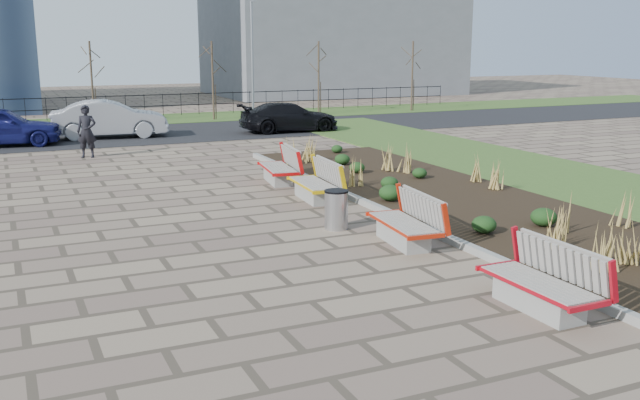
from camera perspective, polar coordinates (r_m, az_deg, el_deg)
name	(u,v)px	position (r m, az deg, el deg)	size (l,w,h in m)	color
ground	(311,302)	(11.35, -0.69, -8.14)	(120.00, 120.00, 0.00)	#7C6A55
planting_bed	(457,200)	(18.51, 10.93, -0.03)	(4.50, 18.00, 0.10)	black
planting_curb	(377,208)	(17.29, 4.59, -0.64)	(0.16, 18.00, 0.15)	gray
grass_verge_near	(598,186)	(21.57, 21.32, 1.03)	(5.00, 38.00, 0.04)	#33511E
grass_verge_far	(91,122)	(38.18, -17.84, 5.96)	(80.00, 5.00, 0.04)	#33511E
road	(108,136)	(32.26, -16.57, 4.92)	(80.00, 7.00, 0.02)	black
bench_a	(539,279)	(11.33, 17.13, -6.07)	(0.90, 2.10, 1.00)	#B70C19
bench_b	(403,220)	(14.43, 6.67, -1.61)	(0.90, 2.10, 1.00)	red
bench_c	(313,181)	(18.34, -0.54, 1.52)	(0.90, 2.10, 1.00)	#ECB80C
bench_d	(278,166)	(20.68, -3.41, 2.76)	(0.90, 2.10, 1.00)	red
litter_bin	(336,210)	(15.53, 1.31, -0.81)	(0.51, 0.51, 0.84)	#B2B2B7
pedestrian	(87,131)	(26.46, -18.17, 5.24)	(0.67, 0.44, 1.85)	black
car_silver	(109,119)	(31.64, -16.50, 6.23)	(1.67, 4.78, 1.57)	gray
car_black	(289,117)	(32.47, -2.48, 6.65)	(1.83, 4.50, 1.31)	black
tree_c	(92,83)	(36.53, -17.77, 8.88)	(1.40, 1.40, 4.00)	#4C3D2D
tree_d	(213,81)	(37.70, -8.58, 9.43)	(1.40, 1.40, 4.00)	#4C3D2D
tree_e	(319,78)	(39.75, -0.11, 9.72)	(1.40, 1.40, 4.00)	#4C3D2D
tree_f	(412,76)	(42.56, 7.39, 9.80)	(1.40, 1.40, 4.00)	#4C3D2D
lamp_east	(252,61)	(37.78, -5.44, 11.03)	(0.24, 0.60, 6.00)	gray
railing_fence	(87,107)	(39.60, -18.16, 7.06)	(44.00, 0.10, 1.20)	black
building_grey	(331,29)	(57.14, 0.88, 13.55)	(18.00, 12.00, 10.00)	slate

